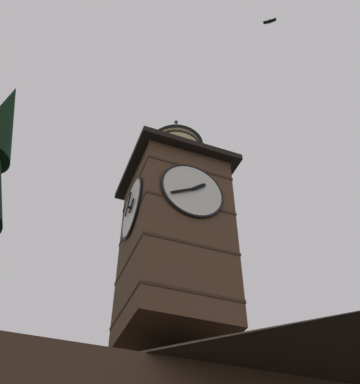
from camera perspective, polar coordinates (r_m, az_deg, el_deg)
name	(u,v)px	position (r m, az deg, el deg)	size (l,w,h in m)	color
clock_tower	(175,224)	(16.03, -0.66, -4.11)	(3.92, 3.92, 10.21)	brown
flying_bird_high	(270,21)	(23.93, 11.46, 20.70)	(0.60, 0.52, 0.13)	black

